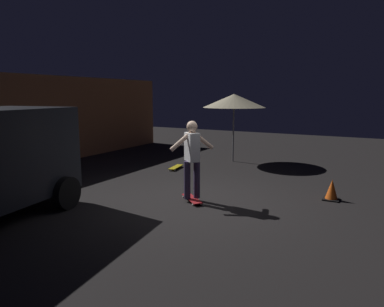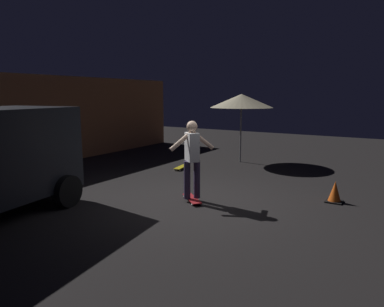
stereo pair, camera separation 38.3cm
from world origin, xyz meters
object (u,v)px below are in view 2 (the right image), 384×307
Objects in this scene: skateboard_spare at (182,167)px; skater at (192,154)px; traffic_cone at (335,193)px; patio_umbrella at (241,101)px; skateboard_ridden at (192,199)px.

skater is at bearing -142.58° from skateboard_spare.
patio_umbrella is at bearing 49.11° from traffic_cone.
skateboard_ridden and skateboard_spare have the same top height.
skater reaches higher than skateboard_ridden.
patio_umbrella is 4.87m from skater.
patio_umbrella reaches higher than skater.
patio_umbrella reaches higher than traffic_cone.
patio_umbrella is 2.87× the size of skateboard_spare.
skater is (-4.66, -0.95, -1.04)m from patio_umbrella.
skateboard_spare is (2.66, 2.04, 0.00)m from skateboard_ridden.
traffic_cone is at bearing -59.31° from skateboard_ridden.
skateboard_spare is 0.48× the size of skater.
skater is at bearing 120.69° from traffic_cone.
skater is 3.17m from traffic_cone.
skateboard_spare is 3.49m from skater.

